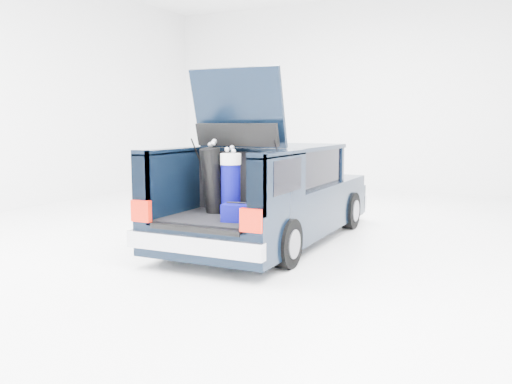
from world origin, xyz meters
The scene contains 6 objects.
ground centered at (0.00, 0.00, 0.00)m, with size 14.00×14.00×0.00m, color white.
car centered at (0.00, 0.11, 0.67)m, with size 1.87×4.65×2.47m.
red_suitcase centered at (0.50, -1.26, 0.84)m, with size 0.34×0.26×0.52m.
black_golf_bag centered at (-0.25, -1.28, 1.03)m, with size 0.35×0.42×0.96m.
blue_golf_bag centered at (0.02, -1.28, 1.00)m, with size 0.32×0.32×0.89m.
blue_duffel centered at (0.37, -1.66, 0.71)m, with size 0.48×0.35×0.23m.
Camera 1 is at (3.29, -7.35, 1.77)m, focal length 38.00 mm.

